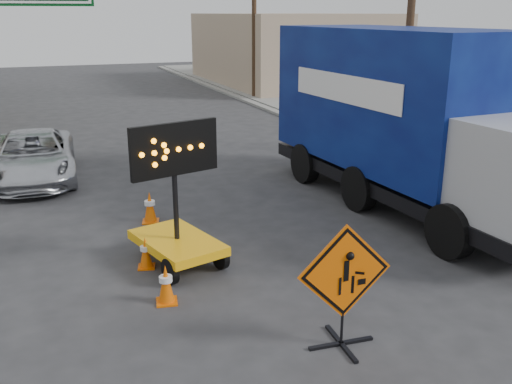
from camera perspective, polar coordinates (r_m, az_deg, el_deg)
ground at (r=8.63m, az=8.66°, el=-15.51°), size 100.00×100.00×0.00m
curb_right at (r=24.31m, az=5.83°, el=6.49°), size 0.40×60.00×0.12m
sidewalk_right at (r=25.43m, az=10.48°, el=6.81°), size 4.00×60.00×0.15m
building_right_far at (r=39.96m, az=3.48°, el=14.09°), size 10.00×14.00×4.60m
highway_gantry at (r=24.15m, az=-24.16°, el=17.02°), size 6.18×0.38×6.90m
utility_pole_near at (r=20.02m, az=15.23°, el=16.97°), size 1.80×0.26×9.00m
utility_pole_far at (r=32.40m, az=-0.19°, el=17.54°), size 1.80×0.26×9.00m
construction_sign at (r=8.29m, az=8.80°, el=-9.03°), size 1.43×1.01×1.90m
arrow_board at (r=11.06m, az=-7.91°, el=-4.12°), size 1.72×2.20×2.79m
pickup_truck at (r=17.73m, az=-21.39°, el=3.32°), size 2.55×5.09×1.38m
box_truck at (r=14.58m, az=14.84°, el=6.20°), size 3.29×9.22×4.32m
cone_a at (r=9.76m, az=-9.00°, el=-9.07°), size 0.41×0.41×0.69m
cone_b at (r=11.11m, az=-10.97°, el=-5.94°), size 0.39×0.39×0.63m
cone_c at (r=13.43m, az=-10.57°, el=-1.48°), size 0.46×0.46×0.74m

